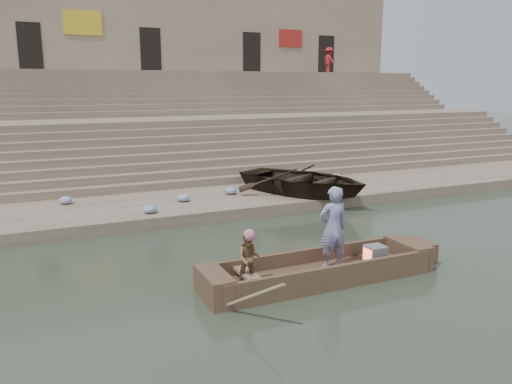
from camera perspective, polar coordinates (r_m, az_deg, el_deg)
ground at (r=13.87m, az=21.81°, el=-7.40°), size 120.00×120.00×0.00m
lower_landing at (r=19.93m, az=5.15°, el=-0.21°), size 32.00×4.00×0.40m
mid_landing at (r=26.42m, az=-2.88°, el=5.48°), size 32.00×3.00×2.80m
upper_landing at (r=32.91m, az=-7.47°, el=8.78°), size 32.00×3.00×5.20m
ghat_steps at (r=27.95m, az=-4.18°, el=6.64°), size 32.00×11.00×5.20m
building_wall at (r=36.72m, az=-9.50°, el=13.73°), size 32.00×5.07×11.20m
main_rowboat at (r=11.83m, az=7.15°, el=-9.36°), size 5.00×1.30×0.22m
rowboat_trim at (r=11.86m, az=8.05°, el=-8.32°), size 6.04×2.63×1.82m
standing_man at (r=11.76m, az=8.66°, el=-4.00°), size 0.74×0.52×1.94m
rowing_man at (r=10.80m, az=-0.75°, el=-7.51°), size 0.67×0.59×1.15m
television at (r=12.57m, az=13.24°, el=-6.80°), size 0.46×0.42×0.40m
beached_rowboat at (r=18.94m, az=5.36°, el=1.37°), size 5.59×6.16×1.05m
pedestrian at (r=36.65m, az=8.22°, el=14.50°), size 0.65×1.13×1.74m
cloth_bundles at (r=18.41m, az=-6.21°, el=-0.20°), size 11.36×2.89×0.26m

